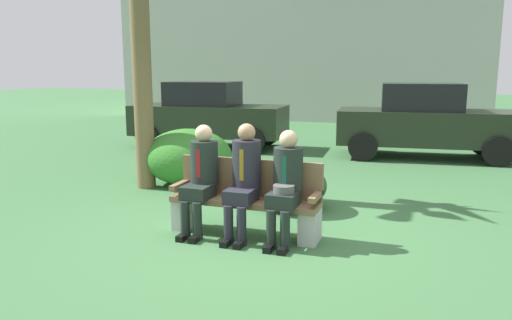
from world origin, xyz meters
TOP-DOWN VIEW (x-y plane):
  - ground_plane at (0.00, 0.00)m, footprint 80.00×80.00m
  - park_bench at (-0.19, 0.00)m, footprint 1.81×0.44m
  - seated_man_left at (-0.73, -0.12)m, footprint 0.34×0.72m
  - seated_man_middle at (-0.17, -0.12)m, footprint 0.34×0.72m
  - seated_man_right at (0.34, -0.13)m, footprint 0.34×0.72m
  - shrub_near_bench at (-2.08, 2.11)m, footprint 1.55×1.43m
  - shrub_mid_lawn at (-0.02, 1.25)m, footprint 1.09×1.00m
  - parked_car_near at (-3.58, 6.10)m, footprint 4.01×1.95m
  - parked_car_far at (1.72, 6.31)m, footprint 4.05×2.05m

SIDE VIEW (x-z plane):
  - ground_plane at x=0.00m, z-range 0.00..0.00m
  - shrub_mid_lawn at x=-0.02m, z-range 0.00..0.68m
  - park_bench at x=-0.19m, z-range -0.03..0.87m
  - shrub_near_bench at x=-2.08m, z-range 0.00..0.97m
  - seated_man_right at x=0.34m, z-range 0.07..1.37m
  - seated_man_left at x=-0.73m, z-range 0.08..1.39m
  - seated_man_middle at x=-0.17m, z-range 0.08..1.43m
  - parked_car_near at x=-3.58m, z-range 0.00..1.68m
  - parked_car_far at x=1.72m, z-range 0.00..1.68m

